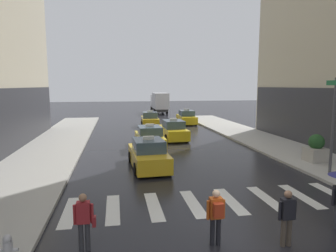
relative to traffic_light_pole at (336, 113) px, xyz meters
name	(u,v)px	position (x,y,z in m)	size (l,w,h in m)	color
ground_plane	(244,240)	(-6.89, -5.06, -3.26)	(160.00, 160.00, 0.00)	black
crosswalk_markings	(212,202)	(-6.89, -2.06, -3.25)	(11.30, 2.80, 0.01)	silver
traffic_light_pole	(336,113)	(0.00, 0.00, 0.00)	(0.44, 0.84, 4.80)	#47474C
taxi_lead	(148,155)	(-8.81, 3.42, -2.53)	(2.11, 4.62, 1.80)	gold
taxi_second	(150,138)	(-8.14, 8.73, -2.53)	(1.99, 4.57, 1.80)	yellow
taxi_third	(173,131)	(-5.72, 12.14, -2.53)	(2.06, 4.60, 1.80)	yellow
taxi_fourth	(150,120)	(-6.76, 20.67, -2.53)	(2.11, 4.62, 1.80)	gold
taxi_fifth	(186,118)	(-2.19, 22.07, -2.53)	(2.06, 4.60, 1.80)	yellow
box_truck	(160,102)	(-3.33, 36.63, -1.41)	(2.33, 7.56, 3.35)	#2D2D2D
pedestrian_with_backpack	(216,213)	(-7.82, -5.21, -2.29)	(0.55, 0.43, 1.65)	black
pedestrian_with_handbag	(84,219)	(-11.49, -4.84, -2.32)	(0.60, 0.24, 1.65)	#333338
pedestrian_plain_coat	(287,215)	(-5.84, -5.57, -2.32)	(0.55, 0.24, 1.65)	#473D33
fire_hydrant	(8,248)	(-13.32, -5.31, -2.75)	(0.48, 0.24, 0.72)	#B2B2B7
planter_near_corner	(316,149)	(0.97, 2.59, -2.38)	(1.10, 1.10, 1.60)	#A8A399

